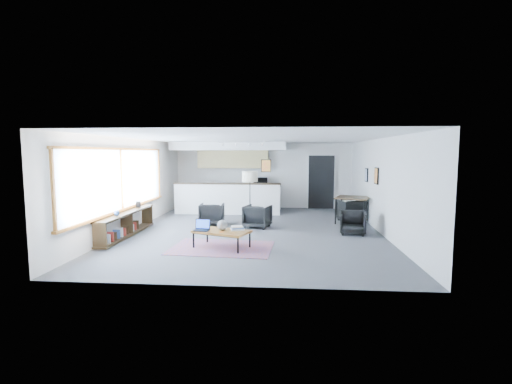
# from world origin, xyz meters

# --- Properties ---
(room) EXTENTS (7.02, 9.02, 2.62)m
(room) POSITION_xyz_m (0.00, 0.00, 1.30)
(room) COLOR #464648
(room) RESTS_ON ground
(window) EXTENTS (0.10, 5.95, 1.66)m
(window) POSITION_xyz_m (-3.46, -0.90, 1.46)
(window) COLOR #8CBFFF
(window) RESTS_ON room
(console) EXTENTS (0.35, 3.00, 0.80)m
(console) POSITION_xyz_m (-3.30, -1.05, 0.33)
(console) COLOR #2F2010
(console) RESTS_ON floor
(kitchenette) EXTENTS (4.20, 1.96, 2.60)m
(kitchenette) POSITION_xyz_m (-1.20, 3.71, 1.38)
(kitchenette) COLOR white
(kitchenette) RESTS_ON floor
(doorway) EXTENTS (1.10, 0.12, 2.15)m
(doorway) POSITION_xyz_m (2.30, 4.42, 1.07)
(doorway) COLOR black
(doorway) RESTS_ON room
(track_light) EXTENTS (1.60, 0.07, 0.15)m
(track_light) POSITION_xyz_m (-0.59, 2.20, 2.53)
(track_light) COLOR silver
(track_light) RESTS_ON room
(wall_art_lower) EXTENTS (0.03, 0.38, 0.48)m
(wall_art_lower) POSITION_xyz_m (3.47, 0.40, 1.55)
(wall_art_lower) COLOR black
(wall_art_lower) RESTS_ON room
(wall_art_upper) EXTENTS (0.03, 0.34, 0.44)m
(wall_art_upper) POSITION_xyz_m (3.47, 1.70, 1.50)
(wall_art_upper) COLOR black
(wall_art_upper) RESTS_ON room
(kilim_rug) EXTENTS (2.41, 1.72, 0.01)m
(kilim_rug) POSITION_xyz_m (-0.58, -2.04, 0.01)
(kilim_rug) COLOR #693E51
(kilim_rug) RESTS_ON floor
(coffee_table) EXTENTS (1.42, 1.08, 0.41)m
(coffee_table) POSITION_xyz_m (-0.58, -2.04, 0.38)
(coffee_table) COLOR brown
(coffee_table) RESTS_ON floor
(laptop) EXTENTS (0.37, 0.31, 0.25)m
(laptop) POSITION_xyz_m (-1.04, -2.03, 0.48)
(laptop) COLOR black
(laptop) RESTS_ON coffee_table
(ceramic_pot) EXTENTS (0.24, 0.24, 0.24)m
(ceramic_pot) POSITION_xyz_m (-0.57, -2.00, 0.53)
(ceramic_pot) COLOR gray
(ceramic_pot) RESTS_ON coffee_table
(book_stack) EXTENTS (0.36, 0.31, 0.09)m
(book_stack) POSITION_xyz_m (-0.22, -1.95, 0.46)
(book_stack) COLOR silver
(book_stack) RESTS_ON coffee_table
(coaster) EXTENTS (0.10, 0.10, 0.01)m
(coaster) POSITION_xyz_m (-0.55, -2.21, 0.42)
(coaster) COLOR #E5590C
(coaster) RESTS_ON coffee_table
(armchair_left) EXTENTS (0.76, 0.72, 0.73)m
(armchair_left) POSITION_xyz_m (-1.35, 0.69, 0.37)
(armchair_left) COLOR black
(armchair_left) RESTS_ON floor
(armchair_right) EXTENTS (0.86, 0.83, 0.73)m
(armchair_right) POSITION_xyz_m (0.07, 0.43, 0.37)
(armchair_right) COLOR black
(armchair_right) RESTS_ON floor
(floor_lamp) EXTENTS (0.52, 0.52, 1.64)m
(floor_lamp) POSITION_xyz_m (-0.19, 0.78, 1.43)
(floor_lamp) COLOR black
(floor_lamp) RESTS_ON floor
(dining_table) EXTENTS (1.26, 1.26, 0.83)m
(dining_table) POSITION_xyz_m (3.00, 1.37, 0.75)
(dining_table) COLOR #2F2010
(dining_table) RESTS_ON floor
(dining_chair_near) EXTENTS (0.64, 0.61, 0.59)m
(dining_chair_near) POSITION_xyz_m (2.72, -0.29, 0.29)
(dining_chair_near) COLOR black
(dining_chair_near) RESTS_ON floor
(dining_chair_far) EXTENTS (0.79, 0.76, 0.67)m
(dining_chair_far) POSITION_xyz_m (3.00, 1.57, 0.33)
(dining_chair_far) COLOR black
(dining_chair_far) RESTS_ON floor
(microwave) EXTENTS (0.57, 0.34, 0.37)m
(microwave) POSITION_xyz_m (-0.10, 4.15, 1.11)
(microwave) COLOR black
(microwave) RESTS_ON kitchenette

